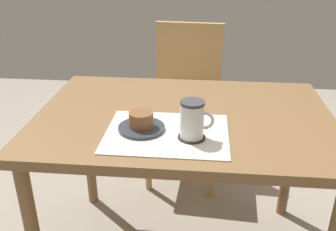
# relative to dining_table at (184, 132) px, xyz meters

# --- Properties ---
(dining_table) EXTENTS (1.12, 0.77, 0.70)m
(dining_table) POSITION_rel_dining_table_xyz_m (0.00, 0.00, 0.00)
(dining_table) COLOR brown
(dining_table) RESTS_ON ground_plane
(wooden_chair) EXTENTS (0.45, 0.45, 0.88)m
(wooden_chair) POSITION_rel_dining_table_xyz_m (-0.03, 0.71, -0.13)
(wooden_chair) COLOR tan
(wooden_chair) RESTS_ON ground_plane
(placemat) EXTENTS (0.42, 0.32, 0.00)m
(placemat) POSITION_rel_dining_table_xyz_m (-0.05, -0.17, 0.08)
(placemat) COLOR silver
(placemat) RESTS_ON dining_table
(pastry_plate) EXTENTS (0.16, 0.16, 0.01)m
(pastry_plate) POSITION_rel_dining_table_xyz_m (-0.14, -0.15, 0.09)
(pastry_plate) COLOR #333842
(pastry_plate) RESTS_ON placemat
(pastry) EXTENTS (0.08, 0.08, 0.05)m
(pastry) POSITION_rel_dining_table_xyz_m (-0.14, -0.15, 0.12)
(pastry) COLOR brown
(pastry) RESTS_ON pastry_plate
(coffee_coaster) EXTENTS (0.09, 0.09, 0.00)m
(coffee_coaster) POSITION_rel_dining_table_xyz_m (0.04, -0.20, 0.09)
(coffee_coaster) COLOR #232328
(coffee_coaster) RESTS_ON placemat
(coffee_mug) EXTENTS (0.11, 0.08, 0.13)m
(coffee_mug) POSITION_rel_dining_table_xyz_m (0.04, -0.20, 0.15)
(coffee_mug) COLOR white
(coffee_mug) RESTS_ON coffee_coaster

